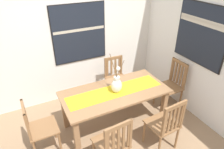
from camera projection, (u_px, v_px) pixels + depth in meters
wall_back at (70, 35)px, 3.94m from camera, size 6.40×0.12×2.70m
wall_side at (219, 52)px, 3.22m from camera, size 0.12×6.40×2.70m
dining_table at (115, 97)px, 3.44m from camera, size 1.77×0.84×0.72m
table_runner at (115, 91)px, 3.38m from camera, size 1.62×0.36×0.01m
centerpiece_vase at (117, 84)px, 3.29m from camera, size 0.18×0.23×0.68m
chair_0 at (116, 77)px, 4.26m from camera, size 0.44×0.44×0.89m
chair_1 at (172, 84)px, 3.98m from camera, size 0.43×0.43×0.97m
chair_2 at (113, 144)px, 2.72m from camera, size 0.45×0.45×0.94m
chair_3 at (165, 124)px, 3.03m from camera, size 0.45×0.45×0.95m
chair_4 at (39, 128)px, 2.99m from camera, size 0.42×0.42×0.92m
painting_on_back_wall at (79, 33)px, 3.94m from camera, size 1.07×0.05×1.14m
painting_on_side_wall at (201, 34)px, 3.37m from camera, size 0.05×1.02×1.02m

